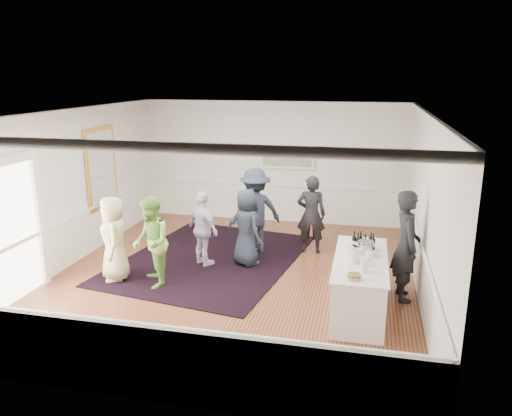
% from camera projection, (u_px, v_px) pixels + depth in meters
% --- Properties ---
extents(floor, '(8.00, 8.00, 0.00)m').
position_uv_depth(floor, '(234.00, 276.00, 9.87)').
color(floor, brown).
rests_on(floor, ground).
extents(ceiling, '(7.00, 8.00, 0.02)m').
position_uv_depth(ceiling, '(232.00, 112.00, 9.04)').
color(ceiling, white).
rests_on(ceiling, wall_back).
extents(wall_left, '(0.02, 8.00, 3.20)m').
position_uv_depth(wall_left, '(68.00, 189.00, 10.20)').
color(wall_left, white).
rests_on(wall_left, floor).
extents(wall_right, '(0.02, 8.00, 3.20)m').
position_uv_depth(wall_right, '(426.00, 208.00, 8.71)').
color(wall_right, white).
rests_on(wall_right, floor).
extents(wall_back, '(7.00, 0.02, 3.20)m').
position_uv_depth(wall_back, '(272.00, 162.00, 13.22)').
color(wall_back, white).
rests_on(wall_back, floor).
extents(wall_front, '(7.00, 0.02, 3.20)m').
position_uv_depth(wall_front, '(140.00, 280.00, 5.69)').
color(wall_front, white).
rests_on(wall_front, floor).
extents(wainscoting, '(7.00, 8.00, 1.00)m').
position_uv_depth(wainscoting, '(233.00, 252.00, 9.74)').
color(wainscoting, white).
rests_on(wainscoting, floor).
extents(mirror, '(0.05, 1.25, 1.85)m').
position_uv_depth(mirror, '(102.00, 168.00, 11.36)').
color(mirror, gold).
rests_on(mirror, wall_left).
extents(doorway, '(0.10, 1.78, 2.56)m').
position_uv_depth(doorway, '(7.00, 224.00, 8.45)').
color(doorway, white).
rests_on(doorway, wall_left).
extents(landscape_painting, '(1.44, 0.06, 0.66)m').
position_uv_depth(landscape_painting, '(287.00, 156.00, 13.04)').
color(landscape_painting, white).
rests_on(landscape_painting, wall_back).
extents(area_rug, '(4.08, 4.97, 0.02)m').
position_uv_depth(area_rug, '(211.00, 259.00, 10.76)').
color(area_rug, black).
rests_on(area_rug, floor).
extents(serving_table, '(0.87, 2.29, 0.93)m').
position_uv_depth(serving_table, '(359.00, 284.00, 8.35)').
color(serving_table, white).
rests_on(serving_table, floor).
extents(bartender, '(0.59, 0.79, 1.97)m').
position_uv_depth(bartender, '(406.00, 246.00, 8.67)').
color(bartender, black).
rests_on(bartender, floor).
extents(guest_tan, '(0.86, 0.96, 1.66)m').
position_uv_depth(guest_tan, '(114.00, 239.00, 9.52)').
color(guest_tan, tan).
rests_on(guest_tan, floor).
extents(guest_green, '(0.98, 1.05, 1.72)m').
position_uv_depth(guest_green, '(151.00, 242.00, 9.22)').
color(guest_green, '#6CA743').
rests_on(guest_green, floor).
extents(guest_lilac, '(0.97, 0.86, 1.58)m').
position_uv_depth(guest_lilac, '(203.00, 229.00, 10.25)').
color(guest_lilac, silver).
rests_on(guest_lilac, floor).
extents(guest_dark_a, '(1.41, 1.29, 1.90)m').
position_uv_depth(guest_dark_a, '(255.00, 211.00, 10.98)').
color(guest_dark_a, '#222A39').
rests_on(guest_dark_a, floor).
extents(guest_dark_b, '(0.65, 0.44, 1.75)m').
position_uv_depth(guest_dark_b, '(311.00, 214.00, 10.98)').
color(guest_dark_b, black).
rests_on(guest_dark_b, floor).
extents(guest_navy, '(0.93, 0.92, 1.62)m').
position_uv_depth(guest_navy, '(247.00, 227.00, 10.30)').
color(guest_navy, '#222A39').
rests_on(guest_navy, floor).
extents(wine_bottles, '(0.40, 0.22, 0.31)m').
position_uv_depth(wine_bottles, '(364.00, 240.00, 8.66)').
color(wine_bottles, black).
rests_on(wine_bottles, serving_table).
extents(juice_pitchers, '(0.43, 0.59, 0.24)m').
position_uv_depth(juice_pitchers, '(358.00, 257.00, 7.96)').
color(juice_pitchers, '#5FAC3D').
rests_on(juice_pitchers, serving_table).
extents(ice_bucket, '(0.26, 0.26, 0.25)m').
position_uv_depth(ice_bucket, '(365.00, 249.00, 8.35)').
color(ice_bucket, silver).
rests_on(ice_bucket, serving_table).
extents(nut_bowl, '(0.23, 0.23, 0.07)m').
position_uv_depth(nut_bowl, '(354.00, 276.00, 7.41)').
color(nut_bowl, white).
rests_on(nut_bowl, serving_table).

